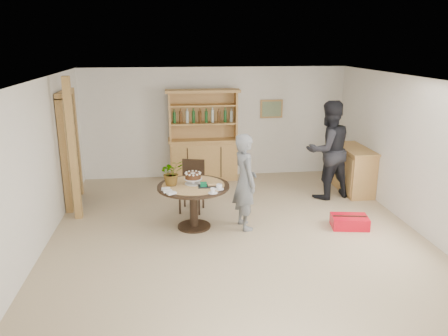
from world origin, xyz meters
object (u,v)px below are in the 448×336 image
sideboard (353,169)px  adult_person (328,150)px  hutch (203,150)px  red_suitcase (349,222)px  dining_table (194,194)px  dining_chair (192,182)px  teen_boy (245,182)px

sideboard → adult_person: size_ratio=0.64×
hutch → red_suitcase: 3.82m
dining_table → red_suitcase: bearing=-7.3°
hutch → dining_chair: size_ratio=2.16×
teen_boy → adult_person: (1.88, 1.29, 0.17)m
dining_table → red_suitcase: size_ratio=1.82×
red_suitcase → hutch: bearing=136.1°
hutch → adult_person: hutch is taller
dining_chair → adult_person: size_ratio=0.48×
dining_table → hutch: bearing=82.1°
dining_table → adult_person: bearing=23.5°
adult_person → dining_table: bearing=8.3°
red_suitcase → adult_person: bearing=95.4°
dining_chair → red_suitcase: (2.60, -1.16, -0.43)m
dining_table → teen_boy: size_ratio=0.74×
sideboard → teen_boy: bearing=-148.6°
teen_boy → adult_person: bearing=-66.9°
dining_table → teen_boy: teen_boy is taller
hutch → red_suitcase: size_ratio=3.10×
dining_chair → dining_table: bearing=-75.4°
red_suitcase → teen_boy: bearing=-177.9°
sideboard → teen_boy: teen_boy is taller
teen_boy → red_suitcase: (1.77, -0.23, -0.71)m
dining_chair → sideboard: bearing=26.8°
hutch → adult_person: bearing=-32.7°
hutch → red_suitcase: hutch is taller
dining_table → adult_person: (2.73, 1.19, 0.38)m
sideboard → dining_table: size_ratio=1.05×
hutch → teen_boy: 2.85m
hutch → dining_table: 2.73m
dining_table → red_suitcase: (2.62, -0.33, -0.50)m
dining_table → dining_chair: dining_chair is taller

